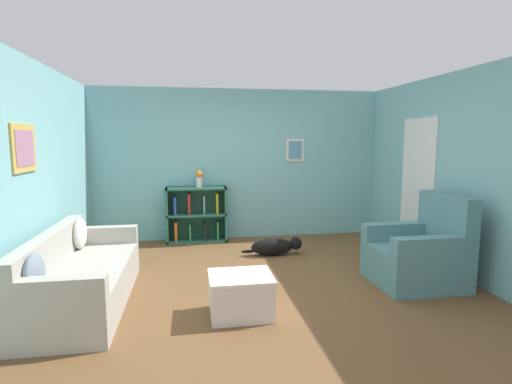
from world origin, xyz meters
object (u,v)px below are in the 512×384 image
(bookshelf, at_px, (196,215))
(vase, at_px, (199,177))
(couch, at_px, (80,278))
(coffee_table, at_px, (241,294))
(dog, at_px, (275,246))
(recliner_chair, at_px, (420,254))

(bookshelf, bearing_deg, vase, -23.26)
(couch, distance_m, coffee_table, 1.73)
(couch, relative_size, dog, 2.26)
(couch, xyz_separation_m, recliner_chair, (3.90, -0.01, 0.08))
(bookshelf, relative_size, vase, 3.43)
(coffee_table, height_order, vase, vase)
(bookshelf, bearing_deg, dog, -42.08)
(recliner_chair, xyz_separation_m, dog, (-1.48, 1.44, -0.23))
(coffee_table, bearing_deg, dog, 68.48)
(coffee_table, distance_m, dog, 2.12)
(dog, distance_m, vase, 1.79)
(coffee_table, height_order, dog, coffee_table)
(coffee_table, xyz_separation_m, vase, (-0.32, 2.99, 0.89))
(vase, bearing_deg, couch, -118.29)
(bookshelf, distance_m, vase, 0.65)
(couch, distance_m, vase, 2.90)
(recliner_chair, height_order, vase, vase)
(couch, height_order, dog, couch)
(recliner_chair, distance_m, coffee_table, 2.32)
(couch, bearing_deg, dog, 30.62)
(couch, height_order, coffee_table, couch)
(coffee_table, xyz_separation_m, dog, (0.78, 1.97, -0.08))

